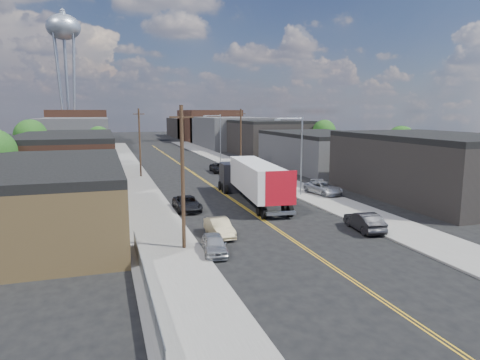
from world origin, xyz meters
TOP-DOWN VIEW (x-y plane):
  - ground at (0.00, 60.00)m, footprint 260.00×260.00m
  - centerline at (0.00, 45.00)m, footprint 0.32×120.00m
  - sidewalk_left at (-9.50, 45.00)m, footprint 5.00×140.00m
  - sidewalk_right at (9.50, 45.00)m, footprint 5.00×140.00m
  - warehouse_tan at (-18.00, 18.00)m, footprint 12.00×22.00m
  - warehouse_brown at (-18.00, 44.00)m, footprint 12.00×26.00m
  - industrial_right_a at (21.99, 20.00)m, footprint 14.00×22.00m
  - industrial_right_b at (22.00, 46.00)m, footprint 14.00×24.00m
  - industrial_right_c at (22.00, 72.00)m, footprint 14.00×22.00m
  - skyline_left_a at (-20.00, 95.00)m, footprint 16.00×30.00m
  - skyline_right_a at (20.00, 95.00)m, footprint 16.00×30.00m
  - skyline_left_b at (-20.00, 120.00)m, footprint 16.00×26.00m
  - skyline_right_b at (20.00, 120.00)m, footprint 16.00×26.00m
  - skyline_left_c at (-20.00, 140.00)m, footprint 16.00×40.00m
  - skyline_right_c at (20.00, 140.00)m, footprint 16.00×40.00m
  - water_tower at (-22.00, 110.00)m, footprint 9.00×9.00m
  - streetlight_near at (7.60, 25.00)m, footprint 3.39×0.25m
  - streetlight_far at (7.60, 60.00)m, footprint 3.39×0.25m
  - utility_pole_left_near at (-8.20, 10.00)m, footprint 1.60×0.26m
  - utility_pole_left_far at (-8.20, 45.00)m, footprint 1.60×0.26m
  - utility_pole_right at (8.20, 48.00)m, footprint 1.60×0.26m
  - chainlink_fence at (-11.50, 3.50)m, footprint 0.05×16.00m
  - tree_left_mid at (-23.94, 55.00)m, footprint 5.10×5.04m
  - tree_left_far at (-13.94, 62.00)m, footprint 4.35×4.20m
  - tree_right_near at (30.06, 36.00)m, footprint 4.60×4.48m
  - tree_right_far at (30.06, 60.00)m, footprint 4.85×4.76m
  - semi_truck at (1.50, 23.93)m, footprint 4.23×17.10m
  - car_left_a at (-6.40, 8.49)m, footprint 2.11×4.12m
  - car_left_b at (-5.00, 12.41)m, footprint 1.61×4.25m
  - car_left_c at (-5.74, 21.81)m, footprint 2.31×4.99m
  - car_right_oncoming at (6.60, 10.34)m, footprint 2.20×4.83m
  - car_right_lot_a at (10.66, 24.55)m, footprint 3.19×5.51m
  - car_right_lot_b at (11.00, 25.68)m, footprint 2.70×4.66m
  - car_right_lot_c at (10.07, 39.94)m, footprint 2.75×5.09m
  - car_ahead_truck at (4.13, 46.40)m, footprint 2.71×5.43m

SIDE VIEW (x-z plane):
  - ground at x=0.00m, z-range 0.00..0.00m
  - centerline at x=0.00m, z-range 0.00..0.01m
  - sidewalk_left at x=-9.50m, z-range 0.00..0.15m
  - sidewalk_right at x=9.50m, z-range 0.00..0.15m
  - chainlink_fence at x=-11.50m, z-range 0.04..1.27m
  - car_left_a at x=-6.40m, z-range 0.00..1.34m
  - car_left_b at x=-5.00m, z-range 0.00..1.38m
  - car_left_c at x=-5.74m, z-range 0.00..1.39m
  - car_ahead_truck at x=4.13m, z-range 0.00..1.48m
  - car_right_oncoming at x=6.60m, z-range 0.00..1.54m
  - car_right_lot_b at x=11.00m, z-range 0.15..1.42m
  - car_right_lot_a at x=10.66m, z-range 0.15..1.59m
  - car_right_lot_c at x=10.07m, z-range 0.15..1.79m
  - semi_truck at x=1.50m, z-range 0.31..4.73m
  - warehouse_tan at x=-18.00m, z-range 0.00..5.60m
  - industrial_right_b at x=22.00m, z-range 0.00..6.10m
  - warehouse_brown at x=-18.00m, z-range 0.00..6.60m
  - skyline_left_c at x=-20.00m, z-range 0.00..7.00m
  - skyline_right_c at x=20.00m, z-range 0.00..7.00m
  - industrial_right_a at x=21.99m, z-range 0.00..7.10m
  - industrial_right_c at x=22.00m, z-range 0.00..7.60m
  - skyline_left_a at x=-20.00m, z-range 0.00..8.00m
  - skyline_right_a at x=20.00m, z-range 0.00..8.00m
  - tree_left_far at x=-13.94m, z-range 1.08..8.05m
  - tree_right_near at x=30.06m, z-range 1.15..8.59m
  - skyline_left_b at x=-20.00m, z-range 0.00..10.00m
  - skyline_right_b at x=20.00m, z-range 0.00..10.00m
  - utility_pole_left_near at x=-8.20m, z-range 0.14..10.14m
  - utility_pole_left_far at x=-8.20m, z-range 0.14..10.14m
  - utility_pole_right at x=8.20m, z-range 0.14..10.14m
  - tree_right_far at x=30.06m, z-range 1.22..9.13m
  - streetlight_near at x=7.60m, z-range 0.83..9.83m
  - streetlight_far at x=7.60m, z-range 0.83..9.83m
  - tree_left_mid at x=-23.94m, z-range 1.30..9.67m
  - water_tower at x=-22.00m, z-range 12.20..49.10m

